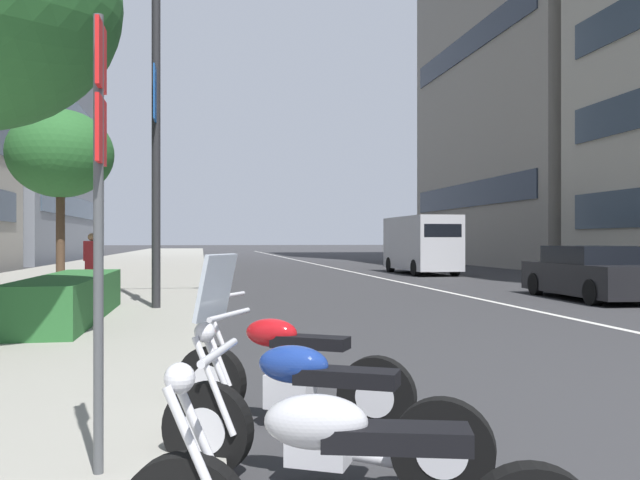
# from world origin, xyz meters

# --- Properties ---
(sidewalk_right_plaza) EXTENTS (160.00, 8.60, 0.15)m
(sidewalk_right_plaza) POSITION_xyz_m (30.00, 11.35, 0.07)
(sidewalk_right_plaza) COLOR gray
(sidewalk_right_plaza) RESTS_ON ground
(lane_centre_stripe) EXTENTS (110.00, 0.16, 0.01)m
(lane_centre_stripe) POSITION_xyz_m (35.00, 0.00, 0.00)
(lane_centre_stripe) COLOR silver
(lane_centre_stripe) RESTS_ON ground
(motorcycle_by_sign_pole) EXTENTS (1.09, 1.98, 1.47)m
(motorcycle_by_sign_pole) POSITION_xyz_m (1.21, 6.52, 0.43)
(motorcycle_by_sign_pole) COLOR black
(motorcycle_by_sign_pole) RESTS_ON ground
(motorcycle_mid_row) EXTENTS (1.17, 1.89, 1.09)m
(motorcycle_mid_row) POSITION_xyz_m (2.59, 6.50, 0.41)
(motorcycle_mid_row) COLOR black
(motorcycle_mid_row) RESTS_ON ground
(car_approaching_light) EXTENTS (4.64, 2.08, 1.40)m
(car_approaching_light) POSITION_xyz_m (13.00, -2.88, 0.67)
(car_approaching_light) COLOR black
(car_approaching_light) RESTS_ON ground
(delivery_van_ahead) EXTENTS (5.62, 2.06, 2.62)m
(delivery_van_ahead) POSITION_xyz_m (26.34, -2.70, 1.40)
(delivery_van_ahead) COLOR #B7B7BC
(delivery_van_ahead) RESTS_ON ground
(parking_sign_by_curb) EXTENTS (0.32, 0.06, 2.77)m
(parking_sign_by_curb) POSITION_xyz_m (1.26, 7.81, 1.88)
(parking_sign_by_curb) COLOR #47494C
(parking_sign_by_curb) RESTS_ON sidewalk_right_plaza
(street_lamp_with_banners) EXTENTS (1.26, 2.74, 9.26)m
(street_lamp_with_banners) POSITION_xyz_m (11.28, 7.78, 5.58)
(street_lamp_with_banners) COLOR #232326
(street_lamp_with_banners) RESTS_ON sidewalk_right_plaza
(clipped_hedge_bed) EXTENTS (5.45, 1.10, 0.77)m
(clipped_hedge_bed) POSITION_xyz_m (9.43, 9.51, 0.53)
(clipped_hedge_bed) COLOR #28602D
(clipped_hedge_bed) RESTS_ON sidewalk_right_plaza
(street_tree_near_plaza_corner) EXTENTS (2.66, 2.66, 4.76)m
(street_tree_near_plaza_corner) POSITION_xyz_m (15.06, 10.78, 3.76)
(street_tree_near_plaza_corner) COLOR #473323
(street_tree_near_plaza_corner) RESTS_ON sidewalk_right_plaza
(pedestrian_on_plaza) EXTENTS (0.32, 0.44, 1.60)m
(pedestrian_on_plaza) POSITION_xyz_m (16.75, 10.27, 0.95)
(pedestrian_on_plaza) COLOR maroon
(pedestrian_on_plaza) RESTS_ON sidewalk_right_plaza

